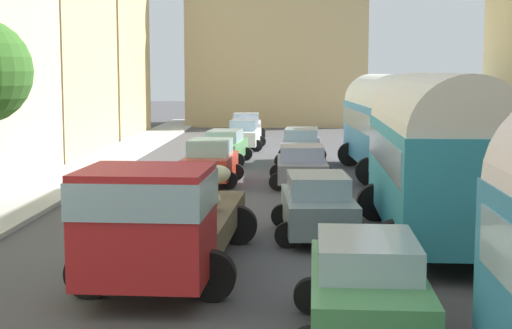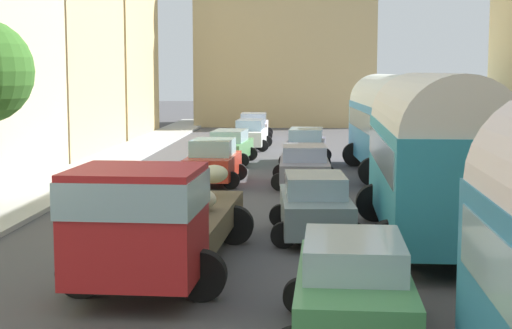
# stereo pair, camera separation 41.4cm
# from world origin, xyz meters

# --- Properties ---
(ground_plane) EXTENTS (154.00, 154.00, 0.00)m
(ground_plane) POSITION_xyz_m (0.00, 27.00, 0.00)
(ground_plane) COLOR #48474A
(sidewalk_left) EXTENTS (2.50, 70.00, 0.14)m
(sidewalk_left) POSITION_xyz_m (-7.25, 27.00, 0.07)
(sidewalk_left) COLOR #A7A9A3
(sidewalk_left) RESTS_ON ground
(sidewalk_right) EXTENTS (2.50, 70.00, 0.14)m
(sidewalk_right) POSITION_xyz_m (7.25, 27.00, 0.07)
(sidewalk_right) COLOR #A8AA9E
(sidewalk_right) RESTS_ON ground
(building_left_3) EXTENTS (5.80, 10.45, 11.19)m
(building_left_3) POSITION_xyz_m (-11.14, 36.25, 5.62)
(building_left_3) COLOR tan
(building_left_3) RESTS_ON ground
(building_left_4) EXTENTS (5.85, 9.65, 10.56)m
(building_left_4) POSITION_xyz_m (-11.42, 46.80, 5.28)
(building_left_4) COLOR tan
(building_left_4) RESTS_ON ground
(distant_church) EXTENTS (13.11, 6.76, 18.94)m
(distant_church) POSITION_xyz_m (-0.00, 57.60, 6.40)
(distant_church) COLOR tan
(distant_church) RESTS_ON ground
(parked_bus_1) EXTENTS (3.45, 8.40, 4.01)m
(parked_bus_1) POSITION_xyz_m (4.41, 17.11, 2.21)
(parked_bus_1) COLOR teal
(parked_bus_1) RESTS_ON ground
(parked_bus_2) EXTENTS (3.52, 9.37, 3.93)m
(parked_bus_2) POSITION_xyz_m (4.82, 29.25, 2.17)
(parked_bus_2) COLOR teal
(parked_bus_2) RESTS_ON ground
(cargo_truck_0) EXTENTS (3.28, 7.76, 2.39)m
(cargo_truck_0) POSITION_xyz_m (-1.44, 13.39, 1.24)
(cargo_truck_0) COLOR #B31F22
(cargo_truck_0) RESTS_ON ground
(car_0) EXTENTS (2.33, 3.69, 1.62)m
(car_0) POSITION_xyz_m (-1.87, 26.42, 0.80)
(car_0) COLOR red
(car_0) RESTS_ON ground
(car_1) EXTENTS (2.33, 4.31, 1.48)m
(car_1) POSITION_xyz_m (-1.86, 32.71, 0.75)
(car_1) COLOR #508D51
(car_1) RESTS_ON ground
(car_2) EXTENTS (2.20, 3.90, 1.55)m
(car_2) POSITION_xyz_m (-1.38, 39.13, 0.77)
(car_2) COLOR silver
(car_2) RESTS_ON ground
(car_3) EXTENTS (2.34, 4.17, 1.55)m
(car_3) POSITION_xyz_m (-1.60, 45.32, 0.78)
(car_3) COLOR silver
(car_3) RESTS_ON ground
(car_4) EXTENTS (2.34, 4.12, 1.58)m
(car_4) POSITION_xyz_m (2.14, 10.12, 0.80)
(car_4) COLOR #4A9251
(car_4) RESTS_ON ground
(car_5) EXTENTS (2.35, 3.95, 1.56)m
(car_5) POSITION_xyz_m (1.67, 17.55, 0.78)
(car_5) COLOR gray
(car_5) RESTS_ON ground
(car_6) EXTENTS (2.35, 4.07, 1.44)m
(car_6) POSITION_xyz_m (1.42, 26.25, 0.73)
(car_6) COLOR gray
(car_6) RESTS_ON ground
(car_7) EXTENTS (2.32, 4.25, 1.58)m
(car_7) POSITION_xyz_m (1.50, 32.53, 0.80)
(car_7) COLOR slate
(car_7) RESTS_ON ground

